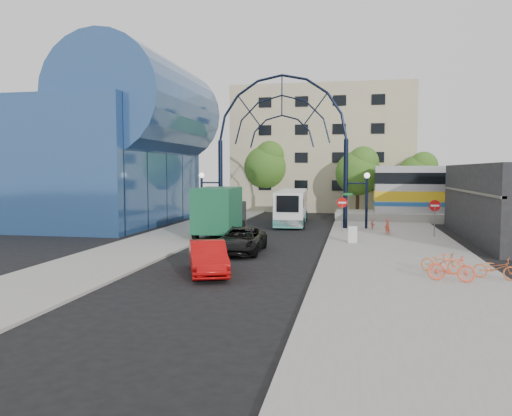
% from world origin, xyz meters
% --- Properties ---
extents(ground, '(120.00, 120.00, 0.00)m').
position_xyz_m(ground, '(0.00, 0.00, 0.00)').
color(ground, black).
rests_on(ground, ground).
extents(sidewalk_east, '(8.00, 56.00, 0.12)m').
position_xyz_m(sidewalk_east, '(8.00, 4.00, 0.06)').
color(sidewalk_east, gray).
rests_on(sidewalk_east, ground).
extents(plaza_west, '(5.00, 50.00, 0.12)m').
position_xyz_m(plaza_west, '(-6.50, 6.00, 0.06)').
color(plaza_west, gray).
rests_on(plaza_west, ground).
extents(gateway_arch, '(13.64, 0.44, 12.10)m').
position_xyz_m(gateway_arch, '(0.00, 14.00, 8.56)').
color(gateway_arch, black).
rests_on(gateway_arch, ground).
extents(stop_sign, '(0.80, 0.07, 2.50)m').
position_xyz_m(stop_sign, '(4.80, 12.00, 1.99)').
color(stop_sign, slate).
rests_on(stop_sign, sidewalk_east).
extents(do_not_enter_sign, '(0.76, 0.07, 2.48)m').
position_xyz_m(do_not_enter_sign, '(11.00, 10.00, 1.98)').
color(do_not_enter_sign, slate).
rests_on(do_not_enter_sign, sidewalk_east).
extents(street_name_sign, '(0.70, 0.70, 2.80)m').
position_xyz_m(street_name_sign, '(5.20, 12.60, 2.13)').
color(street_name_sign, slate).
rests_on(street_name_sign, sidewalk_east).
extents(sandwich_board, '(0.55, 0.61, 0.99)m').
position_xyz_m(sandwich_board, '(5.60, 5.98, 0.74)').
color(sandwich_board, white).
rests_on(sandwich_board, sidewalk_east).
extents(transit_hall, '(16.50, 18.00, 14.50)m').
position_xyz_m(transit_hall, '(-15.30, 15.00, 6.70)').
color(transit_hall, '#2A4B81').
rests_on(transit_hall, ground).
extents(apartment_block, '(20.00, 12.10, 14.00)m').
position_xyz_m(apartment_block, '(2.00, 34.97, 7.00)').
color(apartment_block, '#CABE8C').
rests_on(apartment_block, ground).
extents(tree_north_a, '(4.48, 4.48, 7.00)m').
position_xyz_m(tree_north_a, '(6.12, 25.93, 4.61)').
color(tree_north_a, '#382314').
rests_on(tree_north_a, ground).
extents(tree_north_b, '(5.12, 5.12, 8.00)m').
position_xyz_m(tree_north_b, '(-3.88, 29.93, 5.27)').
color(tree_north_b, '#382314').
rests_on(tree_north_b, ground).
extents(tree_north_c, '(4.16, 4.16, 6.50)m').
position_xyz_m(tree_north_c, '(12.12, 27.93, 4.28)').
color(tree_north_c, '#382314').
rests_on(tree_north_c, ground).
extents(city_bus, '(2.98, 10.57, 2.87)m').
position_xyz_m(city_bus, '(0.38, 17.63, 1.50)').
color(city_bus, white).
rests_on(city_bus, ground).
extents(green_truck, '(2.90, 6.93, 3.44)m').
position_xyz_m(green_truck, '(-3.36, 7.95, 1.72)').
color(green_truck, black).
rests_on(green_truck, ground).
extents(black_suv, '(2.47, 5.13, 1.41)m').
position_xyz_m(black_suv, '(-0.49, 1.64, 0.70)').
color(black_suv, black).
rests_on(black_suv, ground).
extents(red_sedan, '(3.01, 4.68, 1.46)m').
position_xyz_m(red_sedan, '(-0.64, -4.21, 0.73)').
color(red_sedan, '#AD0A0A').
rests_on(red_sedan, ground).
extents(bike_near_a, '(0.63, 1.58, 0.82)m').
position_xyz_m(bike_near_a, '(7.08, 14.00, 0.53)').
color(bike_near_a, red).
rests_on(bike_near_a, sidewalk_east).
extents(bike_near_b, '(0.64, 1.83, 1.08)m').
position_xyz_m(bike_near_b, '(7.99, 10.87, 0.66)').
color(bike_near_b, '#E8492E').
rests_on(bike_near_b, sidewalk_east).
extents(bike_far_a, '(1.83, 1.31, 0.92)m').
position_xyz_m(bike_far_a, '(9.41, -2.47, 0.58)').
color(bike_far_a, orange).
rests_on(bike_far_a, sidewalk_east).
extents(bike_far_b, '(1.89, 0.88, 1.10)m').
position_xyz_m(bike_far_b, '(9.53, -4.23, 0.67)').
color(bike_far_b, '#FA5232').
rests_on(bike_far_b, sidewalk_east).
extents(bike_far_c, '(1.83, 1.19, 0.91)m').
position_xyz_m(bike_far_c, '(11.38, -3.44, 0.57)').
color(bike_far_c, '#D4612A').
rests_on(bike_far_c, sidewalk_east).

